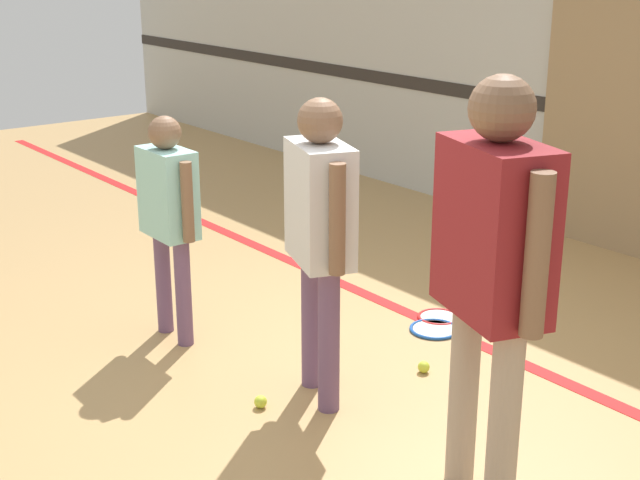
# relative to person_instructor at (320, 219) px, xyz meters

# --- Properties ---
(ground_plane) EXTENTS (16.00, 16.00, 0.00)m
(ground_plane) POSITION_rel_person_instructor_xyz_m (-0.15, 0.07, -0.96)
(ground_plane) COLOR tan
(floor_stripe) EXTENTS (14.40, 0.10, 0.01)m
(floor_stripe) POSITION_rel_person_instructor_xyz_m (-0.15, 1.13, -0.96)
(floor_stripe) COLOR red
(floor_stripe) RESTS_ON ground_plane
(person_instructor) EXTENTS (0.56, 0.38, 1.56)m
(person_instructor) POSITION_rel_person_instructor_xyz_m (0.00, 0.00, 0.00)
(person_instructor) COLOR #6B4C70
(person_instructor) RESTS_ON ground_plane
(person_student_left) EXTENTS (0.51, 0.21, 1.34)m
(person_student_left) POSITION_rel_person_instructor_xyz_m (-1.12, -0.22, -0.14)
(person_student_left) COLOR #6B4C70
(person_student_left) RESTS_ON ground_plane
(person_student_right) EXTENTS (0.65, 0.42, 1.79)m
(person_student_right) POSITION_rel_person_instructor_xyz_m (1.14, -0.05, 0.14)
(person_student_right) COLOR tan
(person_student_right) RESTS_ON ground_plane
(racket_spare_on_floor) EXTENTS (0.47, 0.49, 0.03)m
(racket_spare_on_floor) POSITION_rel_person_instructor_xyz_m (-0.21, 1.08, -0.95)
(racket_spare_on_floor) COLOR blue
(racket_spare_on_floor) RESTS_ON ground_plane
(racket_second_spare) EXTENTS (0.49, 0.37, 0.03)m
(racket_second_spare) POSITION_rel_person_instructor_xyz_m (-0.32, 1.23, -0.95)
(racket_second_spare) COLOR red
(racket_second_spare) RESTS_ON ground_plane
(tennis_ball_near_instructor) EXTENTS (0.07, 0.07, 0.07)m
(tennis_ball_near_instructor) POSITION_rel_person_instructor_xyz_m (-0.09, -0.31, -0.93)
(tennis_ball_near_instructor) COLOR #CCE038
(tennis_ball_near_instructor) RESTS_ON ground_plane
(tennis_ball_by_spare_racket) EXTENTS (0.07, 0.07, 0.07)m
(tennis_ball_by_spare_racket) POSITION_rel_person_instructor_xyz_m (-0.12, 1.29, -0.93)
(tennis_ball_by_spare_racket) COLOR #CCE038
(tennis_ball_by_spare_racket) RESTS_ON ground_plane
(tennis_ball_stray_left) EXTENTS (0.07, 0.07, 0.07)m
(tennis_ball_stray_left) POSITION_rel_person_instructor_xyz_m (0.14, 0.62, -0.93)
(tennis_ball_stray_left) COLOR #CCE038
(tennis_ball_stray_left) RESTS_ON ground_plane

